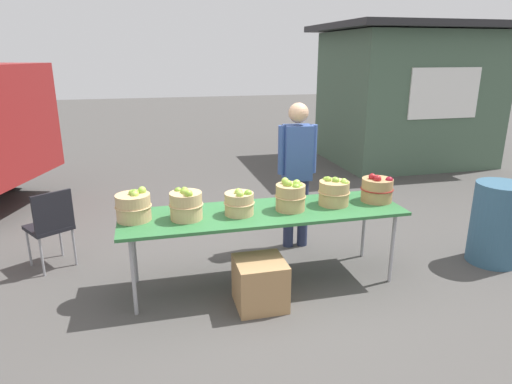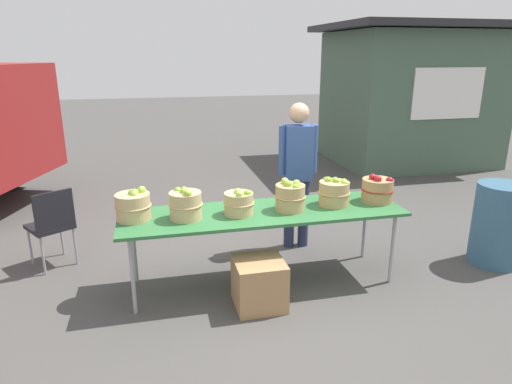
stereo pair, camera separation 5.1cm
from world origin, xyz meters
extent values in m
plane|color=#474442|center=(0.00, 0.00, 0.00)|extent=(40.00, 40.00, 0.00)
cube|color=#2D6B38|center=(0.00, 0.00, 0.73)|extent=(2.70, 0.76, 0.03)
cylinder|color=#99999E|center=(-1.23, -0.30, 0.36)|extent=(0.04, 0.04, 0.72)
cylinder|color=#99999E|center=(1.23, -0.30, 0.36)|extent=(0.04, 0.04, 0.72)
cylinder|color=#99999E|center=(-1.23, 0.30, 0.36)|extent=(0.04, 0.04, 0.72)
cylinder|color=#99999E|center=(1.23, 0.30, 0.36)|extent=(0.04, 0.04, 0.72)
cylinder|color=tan|center=(-1.19, 0.05, 0.87)|extent=(0.31, 0.31, 0.24)
torus|color=tan|center=(-1.19, 0.05, 0.88)|extent=(0.33, 0.33, 0.01)
sphere|color=#9EC647|center=(-1.17, 0.02, 1.00)|extent=(0.07, 0.07, 0.07)
sphere|color=#7AA833|center=(-1.19, 0.06, 1.00)|extent=(0.08, 0.08, 0.08)
sphere|color=#9EC647|center=(-1.11, 0.10, 1.01)|extent=(0.07, 0.07, 0.07)
sphere|color=#7AA833|center=(-1.17, 0.05, 1.00)|extent=(0.08, 0.08, 0.08)
sphere|color=#9EC647|center=(-1.19, 0.06, 1.00)|extent=(0.07, 0.07, 0.07)
sphere|color=#8CB738|center=(-1.19, 0.06, 0.99)|extent=(0.08, 0.08, 0.08)
cylinder|color=tan|center=(-0.73, -0.03, 0.87)|extent=(0.29, 0.29, 0.25)
torus|color=tan|center=(-0.73, -0.03, 0.89)|extent=(0.31, 0.31, 0.01)
sphere|color=#8CB738|center=(-0.71, -0.13, 1.02)|extent=(0.08, 0.08, 0.08)
sphere|color=#7AA833|center=(-0.79, 0.05, 0.99)|extent=(0.07, 0.07, 0.07)
sphere|color=#8CB738|center=(-0.74, -0.01, 1.02)|extent=(0.06, 0.06, 0.06)
sphere|color=#9EC647|center=(-0.73, -0.07, 1.01)|extent=(0.07, 0.07, 0.07)
sphere|color=#8CB738|center=(-0.74, -0.03, 1.00)|extent=(0.08, 0.08, 0.08)
cylinder|color=tan|center=(-0.24, -0.03, 0.85)|extent=(0.27, 0.27, 0.21)
torus|color=tan|center=(-0.24, -0.03, 0.86)|extent=(0.29, 0.29, 0.01)
sphere|color=#7AA833|center=(-0.17, -0.08, 0.96)|extent=(0.07, 0.07, 0.07)
sphere|color=#8CB738|center=(-0.25, -0.04, 0.96)|extent=(0.07, 0.07, 0.07)
sphere|color=#9EC647|center=(-0.25, -0.12, 0.97)|extent=(0.07, 0.07, 0.07)
sphere|color=#9EC647|center=(-0.25, -0.03, 0.96)|extent=(0.08, 0.08, 0.08)
sphere|color=#9EC647|center=(-0.24, -0.04, 0.95)|extent=(0.07, 0.07, 0.07)
cylinder|color=tan|center=(0.26, -0.02, 0.87)|extent=(0.28, 0.28, 0.25)
torus|color=tan|center=(0.26, -0.02, 0.89)|extent=(0.30, 0.30, 0.01)
sphere|color=#7AA833|center=(0.34, -0.05, 0.99)|extent=(0.07, 0.07, 0.07)
sphere|color=#9EC647|center=(0.25, -0.04, 0.98)|extent=(0.08, 0.08, 0.08)
sphere|color=#7AA833|center=(0.22, -0.02, 0.99)|extent=(0.07, 0.07, 0.07)
sphere|color=#9EC647|center=(0.22, 0.04, 1.02)|extent=(0.07, 0.07, 0.07)
sphere|color=#7AA833|center=(0.29, -0.10, 0.99)|extent=(0.08, 0.08, 0.08)
sphere|color=#9EC647|center=(0.32, -0.01, 1.01)|extent=(0.07, 0.07, 0.07)
sphere|color=#8CB738|center=(0.22, -0.04, 1.02)|extent=(0.08, 0.08, 0.08)
cylinder|color=tan|center=(0.72, 0.02, 0.87)|extent=(0.30, 0.30, 0.24)
torus|color=tan|center=(0.72, 0.02, 0.88)|extent=(0.32, 0.32, 0.01)
sphere|color=#9EC647|center=(0.77, 0.11, 0.97)|extent=(0.08, 0.08, 0.08)
sphere|color=#9EC647|center=(0.81, -0.01, 0.99)|extent=(0.07, 0.07, 0.07)
sphere|color=#8CB738|center=(0.68, 0.12, 0.98)|extent=(0.07, 0.07, 0.07)
sphere|color=#8CB738|center=(0.81, -0.05, 0.98)|extent=(0.08, 0.08, 0.08)
sphere|color=#8CB738|center=(0.67, 0.06, 1.00)|extent=(0.06, 0.06, 0.06)
sphere|color=#7AA833|center=(0.74, 0.02, 1.00)|extent=(0.07, 0.07, 0.07)
cylinder|color=#A87F51|center=(1.19, 0.02, 0.87)|extent=(0.31, 0.31, 0.23)
torus|color=maroon|center=(1.19, 0.02, 0.88)|extent=(0.33, 0.33, 0.01)
sphere|color=maroon|center=(1.14, 0.04, 1.00)|extent=(0.07, 0.07, 0.07)
sphere|color=maroon|center=(1.28, -0.05, 0.98)|extent=(0.08, 0.08, 0.08)
sphere|color=#B22319|center=(1.20, 0.04, 0.97)|extent=(0.07, 0.07, 0.07)
sphere|color=maroon|center=(1.16, -0.03, 1.00)|extent=(0.08, 0.08, 0.08)
cylinder|color=#262D4C|center=(0.68, 0.76, 0.41)|extent=(0.12, 0.12, 0.82)
cylinder|color=#262D4C|center=(0.51, 0.77, 0.41)|extent=(0.12, 0.12, 0.82)
cube|color=#334C8C|center=(0.59, 0.77, 1.13)|extent=(0.32, 0.24, 0.62)
sphere|color=tan|center=(0.59, 0.77, 1.57)|extent=(0.22, 0.22, 0.22)
cylinder|color=#334C8C|center=(0.77, 0.75, 1.16)|extent=(0.09, 0.09, 0.55)
cylinder|color=#334C8C|center=(0.41, 0.78, 1.16)|extent=(0.09, 0.09, 0.55)
cube|color=black|center=(-2.75, 2.87, 1.57)|extent=(0.59, 1.69, 0.80)
cylinder|color=black|center=(-3.42, 4.09, 0.45)|extent=(0.94, 0.55, 0.90)
cube|color=#47604C|center=(4.22, 4.47, 1.30)|extent=(3.00, 2.41, 2.60)
cube|color=#262628|center=(4.22, 4.47, 2.68)|extent=(3.51, 2.91, 0.12)
cube|color=white|center=(4.22, 3.26, 1.50)|extent=(1.40, 0.04, 0.90)
cube|color=black|center=(-2.10, 0.89, 0.44)|extent=(0.55, 0.55, 0.04)
cube|color=black|center=(-2.01, 0.74, 0.66)|extent=(0.35, 0.24, 0.40)
cylinder|color=gray|center=(-2.05, 1.13, 0.21)|extent=(0.02, 0.02, 0.42)
cylinder|color=gray|center=(-2.34, 0.94, 0.21)|extent=(0.02, 0.02, 0.42)
cylinder|color=gray|center=(-1.87, 0.84, 0.21)|extent=(0.02, 0.02, 0.42)
cylinder|color=gray|center=(-2.15, 0.66, 0.21)|extent=(0.02, 0.02, 0.42)
cylinder|color=#335972|center=(2.55, -0.16, 0.44)|extent=(0.53, 0.53, 0.89)
cube|color=#A87F51|center=(-0.14, -0.41, 0.22)|extent=(0.44, 0.44, 0.44)
camera|label=1|loc=(-1.04, -3.89, 2.19)|focal=31.42mm
camera|label=2|loc=(-0.99, -3.90, 2.19)|focal=31.42mm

